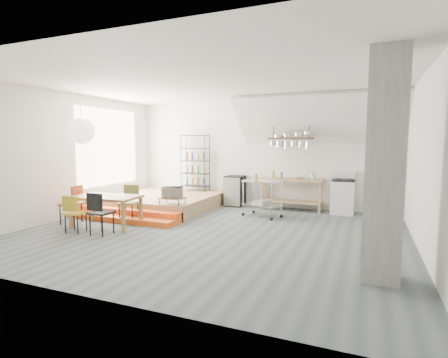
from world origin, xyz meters
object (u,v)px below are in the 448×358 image
at_px(stove, 343,196).
at_px(dining_table, 106,199).
at_px(rolling_cart, 262,193).
at_px(mini_fridge, 235,191).

height_order(stove, dining_table, stove).
distance_m(dining_table, rolling_cart, 3.86).
relative_size(stove, dining_table, 0.74).
relative_size(stove, mini_fridge, 1.27).
distance_m(stove, rolling_cart, 2.27).
height_order(dining_table, rolling_cart, rolling_cart).
height_order(rolling_cart, mini_fridge, rolling_cart).
xyz_separation_m(dining_table, rolling_cart, (3.02, 2.40, -0.03)).
distance_m(stove, dining_table, 6.12).
height_order(stove, rolling_cart, stove).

